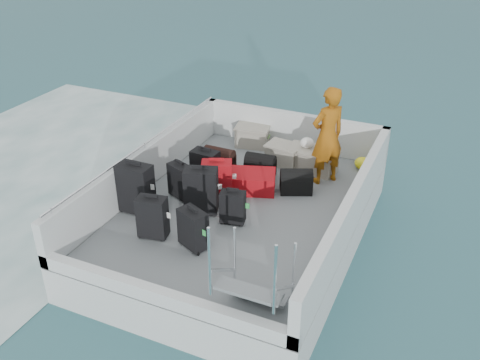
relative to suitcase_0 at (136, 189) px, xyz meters
The scene contains 24 objects.
ground 1.90m from the suitcase_0, 29.31° to the left, with size 160.00×160.00×0.00m, color #174050.
wake_foam 3.64m from the suitcase_0, 166.98° to the left, with size 10.00×10.00×0.00m, color white.
ferry_hull 1.76m from the suitcase_0, 29.31° to the left, with size 3.60×5.00×0.60m, color silver.
deck 1.66m from the suitcase_0, 29.31° to the left, with size 3.30×4.70×0.02m, color slate.
deck_fittings 1.81m from the suitcase_0, 14.92° to the left, with size 3.60×5.00×0.90m.
suitcase_0 is the anchor object (origin of this frame).
suitcase_1 0.77m from the suitcase_0, 59.72° to the left, with size 0.39×0.22×0.58m, color black.
suitcase_2 1.30m from the suitcase_0, 63.25° to the left, with size 0.45×0.27×0.64m, color black.
suitcase_3 0.76m from the suitcase_0, 38.90° to the right, with size 0.41×0.24×0.63m, color black.
suitcase_4 0.99m from the suitcase_0, 23.58° to the left, with size 0.50×0.30×0.74m, color black.
suitcase_5 1.28m from the suitcase_0, 42.05° to the left, with size 0.48×0.29×0.66m, color #AB0D17.
suitcase_6 1.33m from the suitcase_0, 20.65° to the right, with size 0.42×0.25×0.58m, color black.
suitcase_7 1.52m from the suitcase_0, 12.25° to the left, with size 0.37×0.21×0.52m, color black.
suitcase_8 1.90m from the suitcase_0, 45.28° to the left, with size 0.53×0.80×0.32m, color #AB0D17.
duffel_0 1.88m from the suitcase_0, 73.64° to the left, with size 0.54×0.30×0.32m, color black, non-canonical shape.
duffel_1 2.27m from the suitcase_0, 55.34° to the left, with size 0.51×0.30×0.32m, color black, non-canonical shape.
duffel_2 2.59m from the suitcase_0, 37.76° to the left, with size 0.52×0.30×0.32m, color black, non-canonical shape.
crate_0 3.03m from the suitcase_0, 77.07° to the left, with size 0.61×0.42×0.37m, color #9F978A.
crate_1 2.89m from the suitcase_0, 58.78° to the left, with size 0.58×0.40×0.35m, color #9F978A.
crate_2 3.16m from the suitcase_0, 52.84° to the left, with size 0.59×0.41×0.36m, color #9F978A.
crate_3 3.24m from the suitcase_0, 47.96° to the left, with size 0.60×0.41×0.36m, color #9F978A.
yellow_bag 4.04m from the suitcase_0, 44.98° to the left, with size 0.28×0.26×0.22m, color yellow.
white_bag 3.15m from the suitcase_0, 52.84° to the left, with size 0.24×0.24×0.18m, color white.
passenger 3.21m from the suitcase_0, 42.29° to the left, with size 0.62×0.40×1.68m, color orange.
Camera 1 is at (2.93, -6.56, 5.06)m, focal length 40.00 mm.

